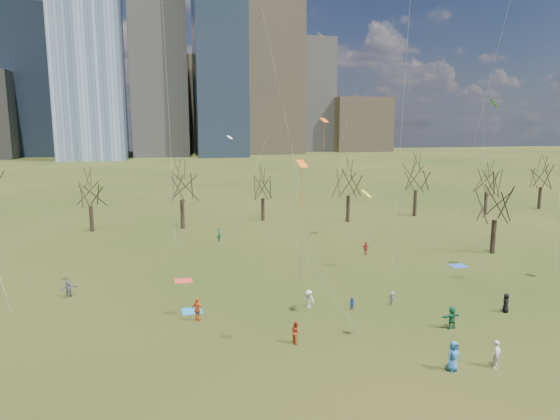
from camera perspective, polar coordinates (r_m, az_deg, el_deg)
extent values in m
plane|color=black|center=(33.87, 5.03, -15.20)|extent=(500.00, 500.00, 0.00)
cube|color=slate|center=(224.90, -21.32, 20.63)|extent=(26.00, 26.00, 118.00)
cube|color=slate|center=(236.35, -13.84, 17.60)|extent=(24.00, 24.00, 95.00)
cube|color=#384C66|center=(228.96, -6.98, 19.33)|extent=(22.00, 22.00, 105.00)
cube|color=#726347|center=(251.08, -1.14, 14.75)|extent=(28.00, 28.00, 72.00)
cube|color=#384C66|center=(254.60, -25.79, 12.95)|extent=(25.00, 25.00, 65.00)
cube|color=slate|center=(271.50, 3.44, 12.88)|extent=(22.00, 22.00, 58.00)
cube|color=#726347|center=(269.60, -10.84, 11.69)|extent=(30.00, 30.00, 48.00)
cube|color=#726347|center=(274.88, 8.78, 9.62)|extent=(30.00, 28.00, 28.00)
cylinder|color=black|center=(71.66, -20.74, -0.88)|extent=(0.52, 0.52, 3.60)
cylinder|color=black|center=(70.15, -11.09, -0.46)|extent=(0.54, 0.54, 4.05)
cylinder|color=black|center=(74.63, -1.96, 0.07)|extent=(0.51, 0.51, 3.38)
cylinder|color=black|center=(74.22, 7.79, 0.16)|extent=(0.54, 0.54, 3.96)
cylinder|color=black|center=(81.10, 15.18, 0.79)|extent=(0.54, 0.54, 4.14)
cylinder|color=black|center=(86.76, 22.44, 0.74)|extent=(0.52, 0.52, 3.51)
cylinder|color=black|center=(95.79, 27.55, 1.23)|extent=(0.53, 0.53, 3.74)
cylinder|color=black|center=(60.54, 23.19, -2.81)|extent=(0.53, 0.53, 3.83)
cube|color=teal|center=(39.93, -9.96, -11.31)|extent=(1.60, 1.50, 0.03)
cube|color=#2446AA|center=(54.31, 19.71, -6.03)|extent=(1.60, 1.50, 0.03)
cube|color=red|center=(47.34, -10.97, -7.94)|extent=(1.60, 1.50, 0.03)
imported|color=#2664A4|center=(32.00, 19.21, -15.49)|extent=(0.96, 0.70, 1.82)
imported|color=silver|center=(33.32, 23.55, -14.86)|extent=(0.74, 0.70, 1.69)
imported|color=#C2441B|center=(33.82, 1.85, -13.79)|extent=(0.61, 0.77, 1.52)
imported|color=slate|center=(41.40, 12.72, -9.81)|extent=(0.68, 0.85, 1.14)
imported|color=#E15419|center=(37.72, -9.40, -11.18)|extent=(1.04, 1.00, 1.73)
imported|color=#176B3F|center=(37.98, 19.04, -11.54)|extent=(1.56, 0.66, 1.64)
imported|color=black|center=(42.61, 24.42, -9.64)|extent=(0.81, 0.87, 1.50)
imported|color=#223996|center=(39.81, 8.24, -10.56)|extent=(0.61, 0.63, 1.02)
imported|color=white|center=(39.87, 3.30, -10.12)|extent=(1.04, 1.03, 1.44)
imported|color=#B11926|center=(56.18, 9.75, -4.33)|extent=(0.86, 0.42, 1.43)
imported|color=slate|center=(45.66, -23.00, -8.25)|extent=(1.46, 1.02, 1.51)
imported|color=#19704E|center=(61.98, -6.98, -2.81)|extent=(0.55, 0.70, 1.68)
plane|color=orange|center=(32.83, 2.53, 5.33)|extent=(0.99, 0.90, 0.46)
cylinder|color=silver|center=(28.84, 2.21, -5.74)|extent=(3.04, 9.43, 10.35)
cylinder|color=orange|center=(32.99, 2.51, 2.57)|extent=(0.04, 0.04, 2.70)
plane|color=yellow|center=(44.84, 4.63, 19.35)|extent=(0.84, 0.87, 0.40)
cylinder|color=silver|center=(38.99, 1.63, 5.80)|extent=(7.00, 9.01, 20.37)
cylinder|color=silver|center=(46.71, 29.14, -2.58)|extent=(4.54, 4.43, 7.78)
cylinder|color=silver|center=(41.28, 14.07, 14.31)|extent=(2.72, 7.09, 32.68)
plane|color=green|center=(48.30, 23.32, 11.11)|extent=(1.15, 1.31, 0.77)
cylinder|color=silver|center=(45.23, 22.22, 2.00)|extent=(4.67, 4.98, 14.66)
cylinder|color=silver|center=(51.84, -12.61, 10.79)|extent=(0.66, 4.12, 28.00)
plane|color=#FF5B15|center=(59.55, 5.07, 10.20)|extent=(1.34, 1.26, 0.51)
cylinder|color=silver|center=(55.26, 6.13, 3.28)|extent=(0.90, 9.53, 13.36)
cylinder|color=#FF5B15|center=(59.56, 5.05, 8.45)|extent=(0.04, 0.04, 3.00)
plane|color=yellow|center=(29.47, 9.87, 1.85)|extent=(0.84, 0.87, 0.42)
cylinder|color=silver|center=(26.11, 5.66, -9.13)|extent=(6.89, 6.96, 8.90)
cylinder|color=silver|center=(65.89, 22.50, 12.06)|extent=(1.58, 7.87, 32.67)
plane|color=white|center=(56.52, -5.75, 8.26)|extent=(0.83, 0.83, 0.35)
cylinder|color=silver|center=(54.46, -3.69, 2.20)|extent=(2.99, 5.59, 11.43)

